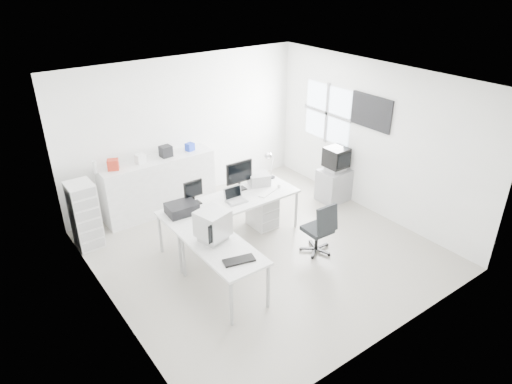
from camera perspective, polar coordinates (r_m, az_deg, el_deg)
floor at (r=7.67m, az=0.89°, el=-7.22°), size 5.00×5.00×0.01m
ceiling at (r=6.52m, az=1.07°, el=13.57°), size 5.00×5.00×0.01m
back_wall at (r=8.96m, az=-8.78°, el=7.71°), size 5.00×0.02×2.80m
left_wall at (r=5.98m, az=-18.57°, el=-3.70°), size 0.02×5.00×2.80m
right_wall at (r=8.61m, az=14.47°, el=6.35°), size 0.02×5.00×2.80m
window at (r=9.29m, az=8.89°, el=9.70°), size 0.02×1.20×1.10m
wall_picture at (r=8.49m, az=14.21°, el=9.67°), size 0.04×0.90×0.60m
main_desk at (r=7.77m, az=-3.12°, el=-3.51°), size 2.40×0.80×0.75m
side_desk at (r=6.61m, az=-4.05°, el=-9.64°), size 0.70×1.40×0.75m
drawer_pedestal at (r=8.19m, az=0.80°, el=-2.35°), size 0.40×0.50×0.60m
inkjet_printer at (r=7.26m, az=-9.27°, el=-2.04°), size 0.49×0.40×0.17m
lcd_monitor_small at (r=7.44m, az=-7.84°, el=-0.11°), size 0.33×0.19×0.41m
lcd_monitor_large at (r=7.83m, az=-2.10°, el=2.03°), size 0.51×0.21×0.52m
laptop at (r=7.48m, az=-2.48°, el=-0.49°), size 0.35×0.36×0.23m
white_keyboard at (r=7.80m, az=1.40°, el=-0.11°), size 0.40×0.24×0.02m
white_mouse at (r=7.99m, az=2.90°, el=0.75°), size 0.06×0.06×0.06m
laser_printer at (r=8.08m, az=0.38°, el=1.64°), size 0.44×0.41×0.20m
desk_lamp at (r=8.28m, az=2.01°, el=3.19°), size 0.18×0.18×0.44m
crt_monitor at (r=6.45m, az=-5.43°, el=-4.15°), size 0.51×0.51×0.48m
black_keyboard at (r=6.11m, az=-2.14°, el=-8.54°), size 0.45×0.27×0.03m
office_chair at (r=7.46m, az=7.68°, el=-4.36°), size 0.55×0.55×0.92m
tv_cabinet at (r=9.20m, az=9.71°, el=0.89°), size 0.59×0.49×0.65m
crt_tv at (r=8.97m, az=9.98°, el=4.03°), size 0.50×0.48×0.45m
sideboard at (r=8.77m, az=-12.01°, el=0.84°), size 2.14×0.54×1.07m
clutter_box_a at (r=8.26m, az=-17.43°, el=3.28°), size 0.24×0.23×0.18m
clutter_box_b at (r=8.42m, az=-14.25°, el=4.06°), size 0.18×0.16×0.16m
clutter_box_c at (r=8.58m, az=-11.21°, el=5.01°), size 0.21×0.20×0.21m
clutter_box_d at (r=8.80m, az=-8.27°, el=5.60°), size 0.18×0.16×0.15m
clutter_bottle at (r=8.21m, az=-19.49°, el=2.95°), size 0.07×0.07×0.22m
filing_cabinet at (r=8.01m, az=-20.62°, el=-2.74°), size 0.40×0.48×1.15m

